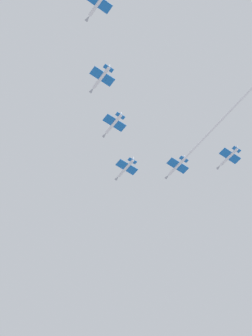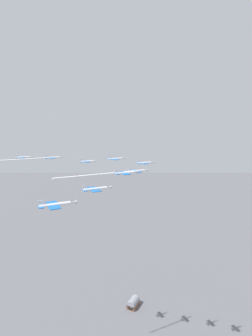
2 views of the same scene
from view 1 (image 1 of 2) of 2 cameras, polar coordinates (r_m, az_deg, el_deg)
jet_lead at (r=205.99m, az=-0.04°, el=-0.05°), size 12.30×9.45×2.58m
jet_port_inner at (r=196.40m, az=-1.42°, el=4.87°), size 12.30×9.45×2.58m
jet_starboard_inner at (r=199.49m, az=8.13°, el=2.75°), size 50.23×21.13×2.58m
jet_port_outer at (r=184.20m, az=-2.79°, el=9.93°), size 12.30×9.45×2.58m
jet_starboard_outer at (r=208.71m, az=11.31°, el=1.18°), size 12.30×9.45×2.58m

